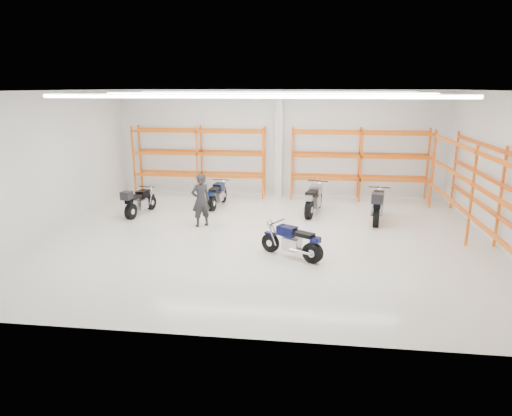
# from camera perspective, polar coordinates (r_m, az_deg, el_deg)

# --- Properties ---
(ground) EXTENTS (14.00, 14.00, 0.00)m
(ground) POSITION_cam_1_polar(r_m,az_deg,el_deg) (14.43, 1.03, -3.71)
(ground) COLOR silver
(ground) RESTS_ON ground
(room_shell) EXTENTS (14.02, 12.02, 4.51)m
(room_shell) POSITION_cam_1_polar(r_m,az_deg,el_deg) (13.76, 1.11, 9.38)
(room_shell) COLOR white
(room_shell) RESTS_ON ground
(motorcycle_main) EXTENTS (1.77, 1.12, 0.97)m
(motorcycle_main) POSITION_cam_1_polar(r_m,az_deg,el_deg) (12.64, 4.75, -4.32)
(motorcycle_main) COLOR black
(motorcycle_main) RESTS_ON ground
(motorcycle_back_a) EXTENTS (0.77, 2.06, 1.06)m
(motorcycle_back_a) POSITION_cam_1_polar(r_m,az_deg,el_deg) (17.28, -14.50, 0.71)
(motorcycle_back_a) COLOR black
(motorcycle_back_a) RESTS_ON ground
(motorcycle_back_b) EXTENTS (0.68, 2.04, 1.00)m
(motorcycle_back_b) POSITION_cam_1_polar(r_m,az_deg,el_deg) (18.02, -4.90, 1.58)
(motorcycle_back_b) COLOR black
(motorcycle_back_b) RESTS_ON ground
(motorcycle_back_c) EXTENTS (0.92, 2.32, 1.15)m
(motorcycle_back_c) POSITION_cam_1_polar(r_m,az_deg,el_deg) (17.09, 7.20, 1.02)
(motorcycle_back_c) COLOR black
(motorcycle_back_c) RESTS_ON ground
(motorcycle_back_d) EXTENTS (0.86, 2.37, 1.22)m
(motorcycle_back_d) POSITION_cam_1_polar(r_m,az_deg,el_deg) (16.45, 14.94, 0.23)
(motorcycle_back_d) COLOR black
(motorcycle_back_d) RESTS_ON ground
(standing_man) EXTENTS (0.79, 0.75, 1.82)m
(standing_man) POSITION_cam_1_polar(r_m,az_deg,el_deg) (15.47, -6.92, 0.97)
(standing_man) COLOR black
(standing_man) RESTS_ON ground
(structural_column) EXTENTS (0.32, 0.32, 4.50)m
(structural_column) POSITION_cam_1_polar(r_m,az_deg,el_deg) (19.61, 2.87, 7.99)
(structural_column) COLOR white
(structural_column) RESTS_ON ground
(pallet_racking_back_left) EXTENTS (5.67, 0.87, 3.00)m
(pallet_racking_back_left) POSITION_cam_1_polar(r_m,az_deg,el_deg) (19.88, -7.11, 6.64)
(pallet_racking_back_left) COLOR orange
(pallet_racking_back_left) RESTS_ON ground
(pallet_racking_back_right) EXTENTS (5.67, 0.87, 3.00)m
(pallet_racking_back_right) POSITION_cam_1_polar(r_m,az_deg,el_deg) (19.39, 12.90, 6.17)
(pallet_racking_back_right) COLOR orange
(pallet_racking_back_right) RESTS_ON ground
(pallet_racking_side) EXTENTS (0.87, 9.07, 3.00)m
(pallet_racking_side) POSITION_cam_1_polar(r_m,az_deg,el_deg) (14.78, 26.95, 2.38)
(pallet_racking_side) COLOR orange
(pallet_racking_side) RESTS_ON ground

